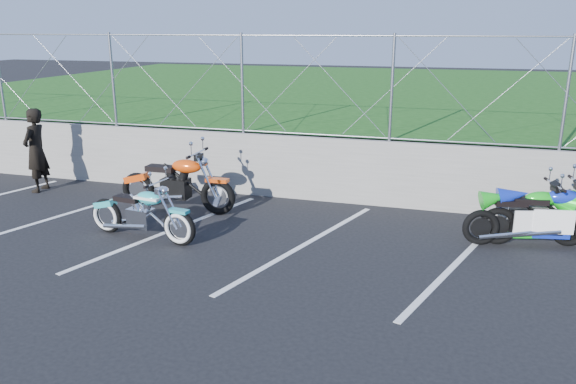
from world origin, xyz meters
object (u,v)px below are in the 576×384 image
(naked_orange, at_px, (178,185))
(person_standing, at_px, (36,150))
(sportbike_green, at_px, (528,219))
(sportbike_blue, at_px, (549,219))
(cruiser_turquoise, at_px, (143,215))

(naked_orange, xyz_separation_m, person_standing, (-3.52, 0.39, 0.39))
(naked_orange, distance_m, sportbike_green, 6.20)
(naked_orange, height_order, person_standing, person_standing)
(naked_orange, height_order, sportbike_blue, naked_orange)
(cruiser_turquoise, height_order, sportbike_green, sportbike_green)
(cruiser_turquoise, xyz_separation_m, naked_orange, (-0.13, 1.53, 0.09))
(cruiser_turquoise, xyz_separation_m, sportbike_blue, (6.39, 1.56, 0.05))
(sportbike_green, height_order, sportbike_blue, sportbike_blue)
(person_standing, bearing_deg, sportbike_blue, 81.25)
(sportbike_green, xyz_separation_m, person_standing, (-9.73, 0.41, 0.44))
(cruiser_turquoise, relative_size, naked_orange, 0.88)
(cruiser_turquoise, distance_m, sportbike_blue, 6.57)
(cruiser_turquoise, height_order, sportbike_blue, sportbike_blue)
(sportbike_green, bearing_deg, naked_orange, 165.54)
(naked_orange, relative_size, sportbike_blue, 1.13)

